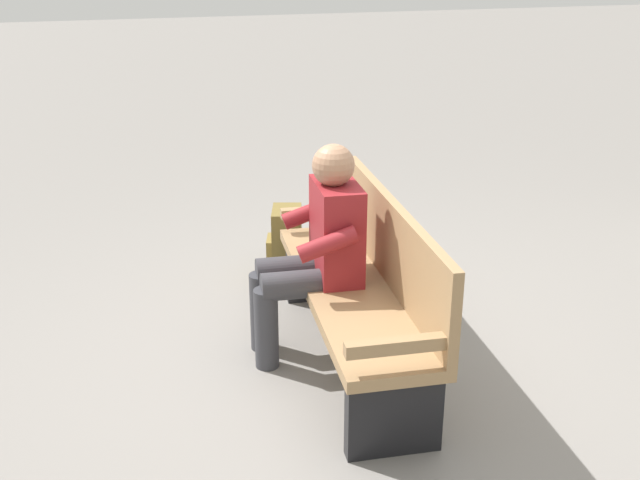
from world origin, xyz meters
The scene contains 4 objects.
ground_plane centered at (0.00, 0.00, 0.00)m, with size 40.00×40.00×0.00m, color gray.
bench_near centered at (-0.01, -0.07, 0.46)m, with size 1.84×0.66×0.90m.
person_seated centered at (0.16, 0.15, 0.63)m, with size 0.60×0.60×1.18m.
backpack centered at (1.21, 0.04, 0.23)m, with size 0.33×0.29×0.48m.
Camera 1 is at (-3.39, 1.23, 2.14)m, focal length 42.68 mm.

